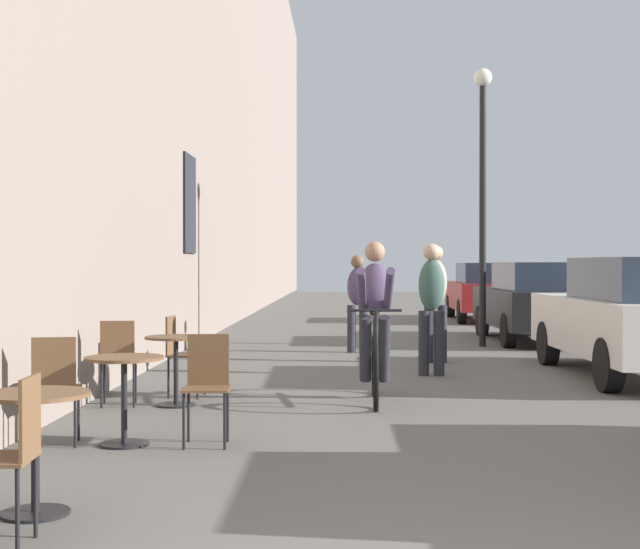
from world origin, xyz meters
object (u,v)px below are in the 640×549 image
at_px(cafe_chair_mid_toward_street, 207,381).
at_px(cafe_chair_far_toward_wall, 118,356).
at_px(cafe_table_near, 35,426).
at_px(pedestrian_near, 431,301).
at_px(parked_car_third, 538,301).
at_px(pedestrian_mid, 436,297).
at_px(cafe_table_mid, 124,381).
at_px(parked_car_fourth, 487,291).
at_px(pedestrian_far, 357,298).
at_px(street_lamp, 483,170).
at_px(cafe_chair_far_toward_street, 180,350).
at_px(cafe_chair_mid_toward_wall, 55,383).
at_px(cafe_table_far, 176,355).
at_px(cafe_chair_near_toward_street, 10,448).
at_px(cyclist_on_bicycle, 375,325).

relative_size(cafe_chair_mid_toward_street, cafe_chair_far_toward_wall, 1.00).
bearing_deg(cafe_table_near, pedestrian_near, 66.57).
bearing_deg(cafe_chair_mid_toward_street, parked_car_third, 64.60).
bearing_deg(parked_car_third, pedestrian_mid, -121.29).
distance_m(cafe_table_mid, parked_car_fourth, 17.16).
distance_m(pedestrian_near, pedestrian_far, 3.27).
relative_size(street_lamp, parked_car_third, 1.16).
relative_size(cafe_chair_mid_toward_street, parked_car_third, 0.21).
height_order(cafe_chair_far_toward_street, pedestrian_mid, pedestrian_mid).
bearing_deg(cafe_table_near, cafe_chair_mid_toward_street, 72.25).
relative_size(cafe_table_mid, pedestrian_mid, 0.41).
distance_m(cafe_table_mid, cafe_chair_mid_toward_street, 0.67).
relative_size(cafe_table_near, pedestrian_mid, 0.41).
height_order(cafe_chair_mid_toward_street, cafe_chair_mid_toward_wall, same).
distance_m(cafe_table_mid, parked_car_third, 11.36).
bearing_deg(cafe_table_near, street_lamp, 69.08).
distance_m(cafe_chair_mid_toward_wall, pedestrian_near, 5.91).
relative_size(cafe_table_far, cafe_chair_far_toward_wall, 0.81).
distance_m(cafe_chair_near_toward_street, cafe_chair_mid_toward_wall, 2.68).
bearing_deg(cafe_chair_near_toward_street, parked_car_fourth, 74.29).
bearing_deg(cafe_table_far, cafe_table_mid, -91.06).
height_order(cyclist_on_bicycle, street_lamp, street_lamp).
height_order(cafe_chair_mid_toward_street, pedestrian_near, pedestrian_near).
relative_size(cafe_table_near, cafe_chair_mid_toward_wall, 0.81).
bearing_deg(parked_car_fourth, pedestrian_far, -111.95).
bearing_deg(cafe_table_near, cyclist_on_bicycle, 64.98).
height_order(cafe_table_mid, cafe_chair_mid_toward_street, cafe_chair_mid_toward_street).
relative_size(cafe_chair_far_toward_wall, parked_car_fourth, 0.21).
bearing_deg(street_lamp, cafe_chair_near_toward_street, -109.58).
relative_size(cafe_table_mid, parked_car_fourth, 0.17).
xyz_separation_m(cafe_chair_near_toward_street, cyclist_on_bicycle, (2.06, 5.18, 0.29)).
bearing_deg(cafe_table_far, parked_car_fourth, 69.37).
bearing_deg(pedestrian_near, parked_car_third, 65.06).
xyz_separation_m(cafe_chair_far_toward_street, street_lamp, (4.24, 6.25, 2.59)).
height_order(cafe_table_mid, parked_car_third, parked_car_third).
bearing_deg(pedestrian_mid, cafe_chair_near_toward_street, -108.87).
relative_size(cafe_table_near, cafe_chair_far_toward_street, 0.81).
relative_size(pedestrian_mid, pedestrian_far, 1.08).
bearing_deg(cafe_table_far, street_lamp, 58.92).
bearing_deg(cafe_chair_mid_toward_street, pedestrian_far, 80.36).
height_order(pedestrian_near, pedestrian_mid, pedestrian_mid).
distance_m(cafe_table_mid, cafe_chair_far_toward_wall, 2.07).
bearing_deg(cafe_table_mid, cafe_chair_mid_toward_street, 6.53).
bearing_deg(pedestrian_far, cafe_table_near, -101.45).
bearing_deg(parked_car_third, cafe_chair_far_toward_street, -126.67).
bearing_deg(parked_car_fourth, cafe_chair_mid_toward_wall, -109.91).
height_order(cafe_chair_mid_toward_street, street_lamp, street_lamp).
bearing_deg(parked_car_third, street_lamp, -139.00).
distance_m(street_lamp, parked_car_third, 2.81).
height_order(cafe_table_near, cafe_chair_near_toward_street, cafe_chair_near_toward_street).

